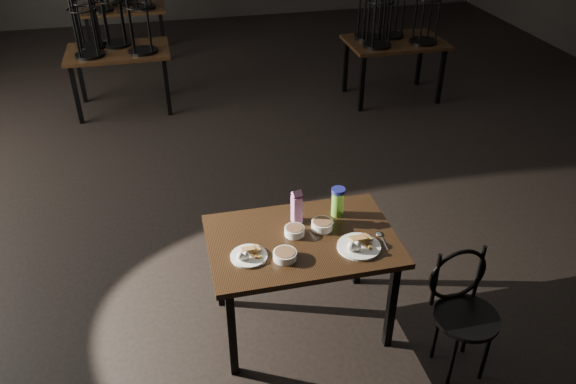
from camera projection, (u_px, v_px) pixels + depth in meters
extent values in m
plane|color=black|center=(304.00, 179.00, 5.62)|extent=(12.00, 12.00, 0.00)
cube|color=black|center=(302.00, 241.00, 3.58)|extent=(1.20, 0.80, 0.04)
cube|color=black|center=(232.00, 333.00, 3.42)|extent=(0.05, 0.05, 0.71)
cube|color=black|center=(392.00, 305.00, 3.62)|extent=(0.05, 0.05, 0.71)
cube|color=black|center=(219.00, 266.00, 3.95)|extent=(0.05, 0.05, 0.71)
cube|color=black|center=(359.00, 245.00, 4.15)|extent=(0.05, 0.05, 0.71)
cylinder|color=white|center=(249.00, 256.00, 3.41)|extent=(0.23, 0.23, 0.01)
cube|color=#A5723A|center=(248.00, 246.00, 3.42)|extent=(0.08, 0.08, 0.04)
cube|color=#A5723A|center=(253.00, 246.00, 3.42)|extent=(0.09, 0.09, 0.03)
ellipsoid|color=white|center=(241.00, 256.00, 3.36)|extent=(0.04, 0.04, 0.05)
ellipsoid|color=white|center=(246.00, 255.00, 3.36)|extent=(0.04, 0.04, 0.05)
cylinder|color=white|center=(359.00, 247.00, 3.49)|extent=(0.27, 0.27, 0.02)
cube|color=#A5723A|center=(358.00, 235.00, 3.49)|extent=(0.10, 0.10, 0.05)
cube|color=#A5723A|center=(363.00, 234.00, 3.50)|extent=(0.11, 0.11, 0.03)
ellipsoid|color=white|center=(351.00, 247.00, 3.42)|extent=(0.05, 0.05, 0.07)
ellipsoid|color=white|center=(357.00, 246.00, 3.43)|extent=(0.05, 0.05, 0.07)
cylinder|color=white|center=(294.00, 231.00, 3.59)|extent=(0.13, 0.13, 0.05)
cylinder|color=brown|center=(294.00, 229.00, 3.58)|extent=(0.11, 0.11, 0.01)
cylinder|color=white|center=(322.00, 225.00, 3.65)|extent=(0.14, 0.14, 0.06)
cylinder|color=brown|center=(322.00, 223.00, 3.64)|extent=(0.12, 0.12, 0.01)
cylinder|color=white|center=(285.00, 255.00, 3.39)|extent=(0.15, 0.15, 0.05)
cylinder|color=brown|center=(285.00, 253.00, 3.38)|extent=(0.12, 0.12, 0.01)
cube|color=#9A1C7D|center=(297.00, 209.00, 3.67)|extent=(0.07, 0.07, 0.19)
cube|color=#9A1C7D|center=(297.00, 194.00, 3.61)|extent=(0.07, 0.07, 0.06)
cylinder|color=#7CCF3C|center=(338.00, 204.00, 3.75)|extent=(0.11, 0.11, 0.18)
cylinder|color=navy|center=(338.00, 191.00, 3.69)|extent=(0.12, 0.12, 0.03)
ellipsoid|color=silver|center=(379.00, 234.00, 3.60)|extent=(0.05, 0.06, 0.01)
cube|color=silver|center=(385.00, 244.00, 3.52)|extent=(0.02, 0.13, 0.00)
cylinder|color=black|center=(467.00, 317.00, 3.41)|extent=(0.40, 0.40, 0.03)
torus|color=black|center=(458.00, 275.00, 3.43)|extent=(0.38, 0.04, 0.38)
cylinder|color=black|center=(468.00, 327.00, 3.64)|extent=(0.03, 0.03, 0.45)
cylinder|color=black|center=(436.00, 333.00, 3.60)|extent=(0.03, 0.03, 0.45)
cylinder|color=black|center=(452.00, 360.00, 3.41)|extent=(0.03, 0.03, 0.45)
cylinder|color=black|center=(486.00, 353.00, 3.46)|extent=(0.03, 0.03, 0.45)
cube|color=black|center=(118.00, 51.00, 6.67)|extent=(1.20, 0.80, 0.04)
cube|color=black|center=(76.00, 95.00, 6.51)|extent=(0.05, 0.05, 0.71)
cube|color=black|center=(167.00, 87.00, 6.71)|extent=(0.05, 0.05, 0.71)
cube|color=black|center=(81.00, 76.00, 7.03)|extent=(0.05, 0.05, 0.71)
cube|color=black|center=(165.00, 69.00, 7.23)|extent=(0.05, 0.05, 0.71)
cylinder|color=black|center=(90.00, 55.00, 6.47)|extent=(0.34, 0.34, 0.03)
torus|color=black|center=(82.00, 11.00, 6.20)|extent=(0.32, 0.32, 0.02)
cylinder|color=black|center=(94.00, 20.00, 6.37)|extent=(0.03, 0.03, 0.70)
cylinder|color=black|center=(75.00, 21.00, 6.33)|extent=(0.03, 0.03, 0.70)
cylinder|color=black|center=(74.00, 26.00, 6.17)|extent=(0.03, 0.03, 0.70)
cylinder|color=black|center=(93.00, 25.00, 6.21)|extent=(0.03, 0.03, 0.70)
cylinder|color=black|center=(143.00, 51.00, 6.58)|extent=(0.34, 0.34, 0.03)
torus|color=black|center=(137.00, 7.00, 6.31)|extent=(0.32, 0.32, 0.02)
cylinder|color=black|center=(148.00, 17.00, 6.49)|extent=(0.03, 0.03, 0.70)
cylinder|color=black|center=(130.00, 18.00, 6.45)|extent=(0.03, 0.03, 0.70)
cylinder|color=black|center=(130.00, 22.00, 6.29)|extent=(0.03, 0.03, 0.70)
cylinder|color=black|center=(148.00, 21.00, 6.32)|extent=(0.03, 0.03, 0.70)
cylinder|color=black|center=(118.00, 44.00, 6.80)|extent=(0.34, 0.34, 0.03)
torus|color=black|center=(111.00, 2.00, 6.53)|extent=(0.32, 0.32, 0.02)
cylinder|color=black|center=(121.00, 11.00, 6.70)|extent=(0.03, 0.03, 0.70)
cylinder|color=black|center=(104.00, 12.00, 6.66)|extent=(0.03, 0.03, 0.70)
cylinder|color=black|center=(103.00, 16.00, 6.50)|extent=(0.03, 0.03, 0.70)
cylinder|color=black|center=(121.00, 15.00, 6.54)|extent=(0.03, 0.03, 0.70)
cylinder|color=black|center=(92.00, 46.00, 6.74)|extent=(0.34, 0.34, 0.03)
torus|color=black|center=(84.00, 3.00, 6.47)|extent=(0.32, 0.32, 0.02)
cylinder|color=black|center=(95.00, 12.00, 6.64)|extent=(0.03, 0.03, 0.70)
cylinder|color=black|center=(78.00, 13.00, 6.60)|extent=(0.03, 0.03, 0.70)
cylinder|color=black|center=(76.00, 18.00, 6.44)|extent=(0.03, 0.03, 0.70)
cylinder|color=black|center=(94.00, 17.00, 6.48)|extent=(0.03, 0.03, 0.70)
cube|color=black|center=(395.00, 42.00, 6.96)|extent=(1.20, 0.80, 0.04)
cube|color=black|center=(362.00, 84.00, 6.81)|extent=(0.05, 0.05, 0.71)
cube|color=black|center=(441.00, 77.00, 7.00)|extent=(0.05, 0.05, 0.71)
cube|color=black|center=(346.00, 66.00, 7.33)|extent=(0.05, 0.05, 0.71)
cube|color=black|center=(420.00, 60.00, 7.53)|extent=(0.05, 0.05, 0.71)
cylinder|color=black|center=(377.00, 45.00, 6.76)|extent=(0.34, 0.34, 0.03)
torus|color=black|center=(381.00, 2.00, 6.49)|extent=(0.32, 0.32, 0.02)
cylinder|color=black|center=(385.00, 12.00, 6.67)|extent=(0.03, 0.03, 0.70)
cylinder|color=black|center=(369.00, 13.00, 6.63)|extent=(0.03, 0.03, 0.70)
cylinder|color=black|center=(375.00, 17.00, 6.47)|extent=(0.03, 0.03, 0.70)
cylinder|color=black|center=(391.00, 16.00, 6.51)|extent=(0.03, 0.03, 0.70)
cylinder|color=black|center=(423.00, 41.00, 6.88)|extent=(0.34, 0.34, 0.03)
torus|color=black|center=(429.00, 0.00, 6.61)|extent=(0.32, 0.32, 0.02)
cylinder|color=black|center=(431.00, 9.00, 6.78)|extent=(0.03, 0.03, 0.70)
cylinder|color=black|center=(416.00, 9.00, 6.74)|extent=(0.03, 0.03, 0.70)
cylinder|color=black|center=(423.00, 14.00, 6.58)|extent=(0.03, 0.03, 0.70)
cylinder|color=black|center=(439.00, 13.00, 6.62)|extent=(0.03, 0.03, 0.70)
cylinder|color=black|center=(390.00, 35.00, 7.09)|extent=(0.34, 0.34, 0.03)
cylinder|color=black|center=(398.00, 3.00, 6.99)|extent=(0.03, 0.03, 0.70)
cylinder|color=black|center=(383.00, 4.00, 6.96)|extent=(0.03, 0.03, 0.70)
cylinder|color=black|center=(389.00, 8.00, 6.79)|extent=(0.03, 0.03, 0.70)
cylinder|color=black|center=(404.00, 7.00, 6.83)|extent=(0.03, 0.03, 0.70)
cylinder|color=black|center=(368.00, 37.00, 7.03)|extent=(0.34, 0.34, 0.03)
cylinder|color=black|center=(375.00, 5.00, 6.94)|extent=(0.03, 0.03, 0.70)
cylinder|color=black|center=(360.00, 5.00, 6.90)|extent=(0.03, 0.03, 0.70)
cylinder|color=black|center=(365.00, 10.00, 6.74)|extent=(0.03, 0.03, 0.70)
cylinder|color=black|center=(381.00, 9.00, 6.78)|extent=(0.03, 0.03, 0.70)
cube|color=black|center=(124.00, 8.00, 8.31)|extent=(1.20, 0.80, 0.04)
cube|color=black|center=(91.00, 42.00, 8.15)|extent=(0.05, 0.05, 0.71)
cube|color=black|center=(163.00, 37.00, 8.35)|extent=(0.05, 0.05, 0.71)
cube|color=black|center=(93.00, 29.00, 8.68)|extent=(0.05, 0.05, 0.71)
cube|color=black|center=(161.00, 25.00, 8.87)|extent=(0.05, 0.05, 0.71)
cylinder|color=black|center=(102.00, 10.00, 8.11)|extent=(0.34, 0.34, 0.03)
cylinder|color=black|center=(144.00, 7.00, 8.22)|extent=(0.34, 0.34, 0.03)
cylinder|color=black|center=(123.00, 3.00, 8.44)|extent=(0.34, 0.34, 0.03)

